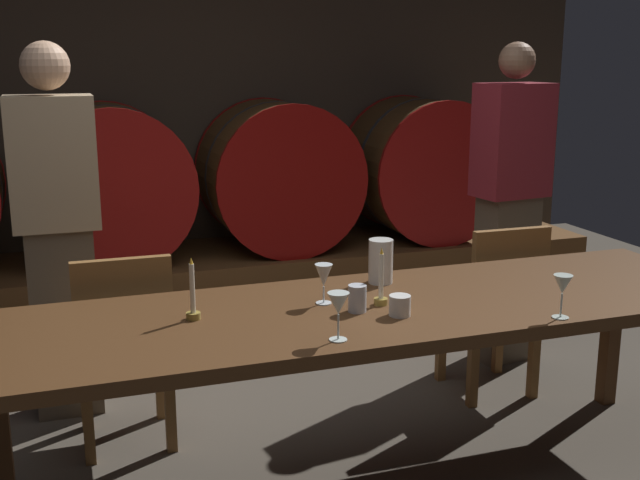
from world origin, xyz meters
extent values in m
cube|color=#473A2D|center=(0.00, 3.10, 1.47)|extent=(6.17, 0.24, 2.95)
cube|color=brown|center=(0.00, 2.55, 0.19)|extent=(5.55, 0.90, 0.37)
cylinder|color=brown|center=(-0.56, 2.55, 0.87)|extent=(1.00, 0.71, 1.00)
cylinder|color=#9E1411|center=(-0.56, 2.18, 0.87)|extent=(1.01, 0.03, 1.01)
cylinder|color=#9E1411|center=(-0.56, 2.92, 0.87)|extent=(1.01, 0.03, 1.01)
cylinder|color=#2D2D33|center=(-0.56, 2.55, 0.87)|extent=(1.00, 0.04, 1.00)
cylinder|color=brown|center=(0.56, 2.55, 0.87)|extent=(1.00, 0.71, 1.00)
cylinder|color=maroon|center=(0.56, 2.18, 0.87)|extent=(1.01, 0.03, 1.01)
cylinder|color=maroon|center=(0.56, 2.92, 0.87)|extent=(1.01, 0.03, 1.01)
cylinder|color=#2D2D33|center=(0.56, 2.55, 0.87)|extent=(1.00, 0.04, 1.00)
cylinder|color=#513319|center=(1.65, 2.55, 0.87)|extent=(1.00, 0.71, 1.00)
cylinder|color=#9E1411|center=(1.65, 2.18, 0.87)|extent=(1.01, 0.03, 1.01)
cylinder|color=#9E1411|center=(1.65, 2.92, 0.87)|extent=(1.01, 0.03, 1.01)
cylinder|color=#2D2D33|center=(1.65, 2.55, 0.87)|extent=(1.00, 0.04, 1.00)
cube|color=#4C2D16|center=(0.22, 0.03, 0.74)|extent=(2.93, 0.83, 0.05)
cube|color=#4C2D16|center=(1.60, 0.38, 0.36)|extent=(0.07, 0.07, 0.71)
cube|color=brown|center=(-0.67, 0.76, 0.44)|extent=(0.40, 0.40, 0.04)
cube|color=brown|center=(-0.67, 0.58, 0.67)|extent=(0.40, 0.04, 0.42)
cube|color=brown|center=(-0.50, 0.93, 0.21)|extent=(0.04, 0.04, 0.42)
cube|color=brown|center=(-0.84, 0.94, 0.21)|extent=(0.04, 0.04, 0.42)
cube|color=brown|center=(-0.50, 0.59, 0.21)|extent=(0.04, 0.04, 0.42)
cube|color=brown|center=(-0.84, 0.60, 0.21)|extent=(0.04, 0.04, 0.42)
cube|color=brown|center=(1.13, 0.73, 0.44)|extent=(0.41, 0.41, 0.04)
cube|color=brown|center=(1.12, 0.55, 0.67)|extent=(0.40, 0.05, 0.42)
cube|color=brown|center=(1.30, 0.89, 0.21)|extent=(0.04, 0.04, 0.42)
cube|color=brown|center=(0.96, 0.90, 0.21)|extent=(0.04, 0.04, 0.42)
cube|color=brown|center=(1.29, 0.55, 0.21)|extent=(0.04, 0.04, 0.42)
cube|color=brown|center=(0.95, 0.56, 0.21)|extent=(0.04, 0.04, 0.42)
cube|color=brown|center=(-0.90, 1.16, 0.45)|extent=(0.30, 0.20, 0.90)
cube|color=tan|center=(-0.90, 1.16, 1.20)|extent=(0.38, 0.24, 0.60)
sphere|color=#D8A884|center=(-0.90, 1.16, 1.63)|extent=(0.21, 0.21, 0.21)
cube|color=brown|center=(1.43, 1.07, 0.47)|extent=(0.32, 0.24, 0.93)
cube|color=maroon|center=(1.43, 1.07, 1.23)|extent=(0.41, 0.29, 0.60)
sphere|color=#8C664C|center=(1.43, 1.07, 1.65)|extent=(0.19, 0.19, 0.19)
cylinder|color=olive|center=(-0.47, 0.09, 0.78)|extent=(0.05, 0.05, 0.02)
cylinder|color=#EDE5CC|center=(-0.47, 0.09, 0.88)|extent=(0.02, 0.02, 0.18)
cone|color=yellow|center=(-0.47, 0.09, 0.98)|extent=(0.01, 0.01, 0.02)
cylinder|color=olive|center=(0.22, 0.02, 0.78)|extent=(0.05, 0.05, 0.02)
cylinder|color=#EDE5CC|center=(0.22, 0.02, 0.88)|extent=(0.02, 0.02, 0.17)
cone|color=yellow|center=(0.22, 0.02, 0.97)|extent=(0.01, 0.01, 0.02)
cylinder|color=white|center=(0.34, 0.29, 0.86)|extent=(0.10, 0.10, 0.18)
cylinder|color=silver|center=(-0.06, -0.28, 0.77)|extent=(0.06, 0.06, 0.00)
cylinder|color=silver|center=(-0.06, -0.28, 0.81)|extent=(0.01, 0.01, 0.09)
cone|color=silver|center=(-0.06, -0.28, 0.89)|extent=(0.07, 0.07, 0.07)
cylinder|color=white|center=(0.02, 0.11, 0.77)|extent=(0.06, 0.06, 0.00)
cylinder|color=white|center=(0.02, 0.11, 0.80)|extent=(0.01, 0.01, 0.06)
cone|color=white|center=(0.02, 0.11, 0.87)|extent=(0.07, 0.07, 0.09)
cylinder|color=silver|center=(0.77, -0.33, 0.77)|extent=(0.06, 0.06, 0.00)
cylinder|color=silver|center=(0.77, -0.33, 0.81)|extent=(0.01, 0.01, 0.09)
cone|color=silver|center=(0.77, -0.33, 0.89)|extent=(0.07, 0.07, 0.07)
cylinder|color=silver|center=(0.11, -0.02, 0.81)|extent=(0.07, 0.07, 0.10)
cylinder|color=white|center=(0.24, -0.12, 0.80)|extent=(0.08, 0.08, 0.08)
camera|label=1|loc=(-0.92, -2.57, 1.69)|focal=44.32mm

